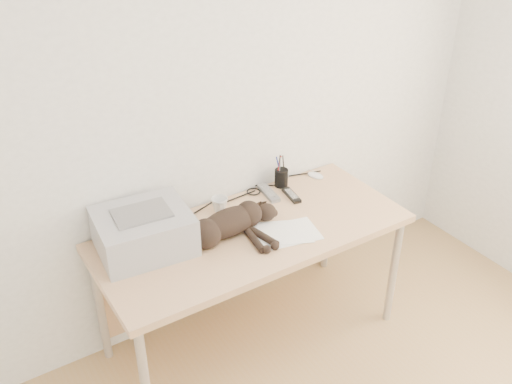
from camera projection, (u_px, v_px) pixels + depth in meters
wall_back at (214, 104)px, 2.87m from camera, size 3.50×0.00×3.50m
desk at (244, 242)px, 3.02m from camera, size 1.60×0.70×0.74m
printer at (144, 231)px, 2.71m from camera, size 0.47×0.41×0.21m
papers at (285, 233)px, 2.86m from camera, size 0.38×0.31×0.01m
cat at (227, 226)px, 2.80m from camera, size 0.67×0.31×0.15m
mug at (220, 205)px, 3.02m from camera, size 0.11×0.11×0.08m
pen_cup at (281, 177)px, 3.25m from camera, size 0.08×0.08×0.19m
remote_grey at (269, 193)px, 3.18m from camera, size 0.08×0.20×0.02m
remote_black at (291, 195)px, 3.17m from camera, size 0.07×0.17×0.02m
mouse at (316, 174)px, 3.36m from camera, size 0.09×0.12×0.03m
cable_tangle at (223, 202)px, 3.11m from camera, size 1.36×0.08×0.01m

